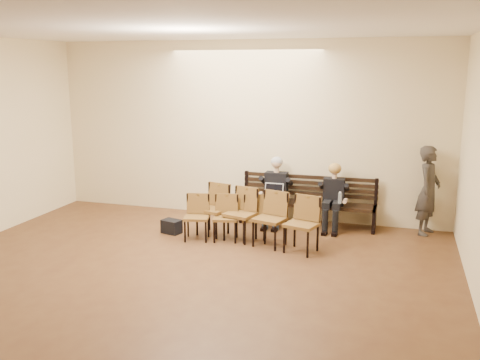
# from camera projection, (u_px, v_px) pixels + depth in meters

# --- Properties ---
(ground) EXTENTS (10.00, 10.00, 0.00)m
(ground) POSITION_uv_depth(u_px,v_px,m) (126.00, 325.00, 6.30)
(ground) COLOR brown
(ground) RESTS_ON ground
(room_walls) EXTENTS (8.02, 10.01, 3.51)m
(room_walls) POSITION_uv_depth(u_px,v_px,m) (148.00, 104.00, 6.51)
(room_walls) COLOR beige
(room_walls) RESTS_ON ground
(bench) EXTENTS (2.60, 0.90, 0.45)m
(bench) POSITION_uv_depth(u_px,v_px,m) (307.00, 214.00, 10.23)
(bench) COLOR black
(bench) RESTS_ON ground
(seated_man) EXTENTS (0.52, 0.73, 1.26)m
(seated_man) POSITION_uv_depth(u_px,v_px,m) (275.00, 192.00, 10.20)
(seated_man) COLOR black
(seated_man) RESTS_ON ground
(seated_woman) EXTENTS (0.48, 0.66, 1.11)m
(seated_woman) POSITION_uv_depth(u_px,v_px,m) (333.00, 200.00, 9.90)
(seated_woman) COLOR black
(seated_woman) RESTS_ON ground
(laptop) EXTENTS (0.37, 0.29, 0.26)m
(laptop) POSITION_uv_depth(u_px,v_px,m) (272.00, 198.00, 9.99)
(laptop) COLOR #B7B7BB
(laptop) RESTS_ON bench
(water_bottle) EXTENTS (0.08, 0.08, 0.22)m
(water_bottle) POSITION_uv_depth(u_px,v_px,m) (340.00, 204.00, 9.64)
(water_bottle) COLOR silver
(water_bottle) RESTS_ON bench
(bag) EXTENTS (0.39, 0.32, 0.25)m
(bag) POSITION_uv_depth(u_px,v_px,m) (172.00, 226.00, 9.75)
(bag) COLOR black
(bag) RESTS_ON ground
(passerby) EXTENTS (0.63, 0.78, 1.86)m
(passerby) POSITION_uv_depth(u_px,v_px,m) (429.00, 184.00, 9.55)
(passerby) COLOR #322D29
(passerby) RESTS_ON ground
(chair_row_front) EXTENTS (2.31, 1.08, 0.93)m
(chair_row_front) POSITION_uv_depth(u_px,v_px,m) (255.00, 217.00, 9.15)
(chair_row_front) COLOR brown
(chair_row_front) RESTS_ON ground
(chair_row_back) EXTENTS (1.50, 0.74, 0.80)m
(chair_row_back) POSITION_uv_depth(u_px,v_px,m) (226.00, 218.00, 9.29)
(chair_row_back) COLOR brown
(chair_row_back) RESTS_ON ground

